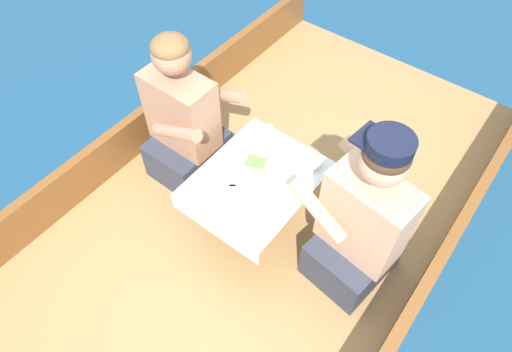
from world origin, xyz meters
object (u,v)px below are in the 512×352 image
sandwich (255,164)px  coffee_cup_starboard (255,205)px  person_starboard (362,225)px  coffee_cup_port (221,167)px  person_port (184,123)px  tin_can (278,139)px

sandwich → coffee_cup_starboard: size_ratio=1.31×
person_starboard → sandwich: person_starboard is taller
sandwich → coffee_cup_port: same height
person_port → coffee_cup_starboard: 0.74m
person_starboard → sandwich: (-0.63, -0.02, 0.02)m
person_port → coffee_cup_starboard: bearing=-17.7°
person_port → sandwich: 0.54m
person_starboard → coffee_cup_port: 0.78m
coffee_cup_port → person_port: bearing=160.6°
person_port → coffee_cup_port: bearing=-18.9°
coffee_cup_starboard → tin_can: (-0.17, 0.43, -0.01)m
coffee_cup_port → person_starboard: bearing=10.9°
person_port → person_starboard: person_starboard is taller
coffee_cup_port → tin_can: 0.37m
person_starboard → coffee_cup_starboard: (-0.46, -0.23, 0.02)m
sandwich → coffee_cup_port: size_ratio=1.30×
coffee_cup_port → coffee_cup_starboard: size_ratio=1.01×
person_port → person_starboard: (1.16, 0.01, 0.02)m
tin_can → person_port: bearing=-159.0°
tin_can → person_starboard: bearing=-17.2°
sandwich → coffee_cup_starboard: 0.27m
person_starboard → sandwich: bearing=9.7°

